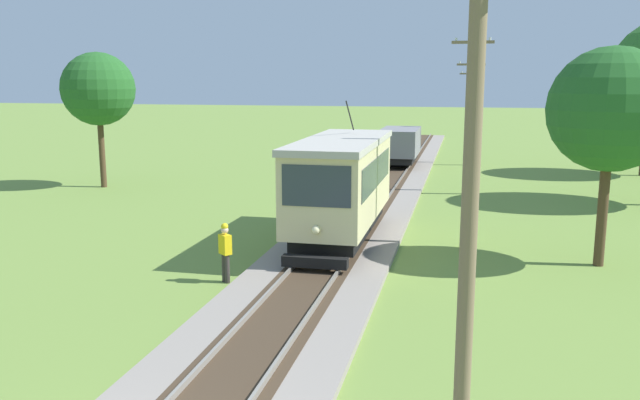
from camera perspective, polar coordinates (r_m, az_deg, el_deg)
The scene contains 10 objects.
red_tram at distance 23.20m, azimuth 1.89°, elevation 1.39°, with size 2.60×8.54×4.79m.
freight_car at distance 43.53m, azimuth 6.99°, elevation 4.81°, with size 2.40×5.20×2.31m.
utility_pole_foreground at distance 9.19m, azimuth 13.00°, elevation 0.16°, with size 1.40×0.26×8.39m.
utility_pole_near_tram at distance 22.96m, azimuth 12.91°, elevation 5.89°, with size 1.40×0.50×8.06m.
utility_pole_mid at distance 34.01m, azimuth 12.88°, elevation 6.86°, with size 1.40×0.46×7.47m.
utility_pole_far at distance 45.64m, azimuth 12.87°, elevation 7.48°, with size 1.40×0.51×7.04m.
gravel_pile at distance 42.90m, azimuth 1.30°, elevation 3.39°, with size 3.06×3.06×1.01m, color #9E998E.
track_worker at distance 19.24m, azimuth -8.28°, elevation -4.34°, with size 0.45×0.43×1.78m.
tree_left_near at distance 37.35m, azimuth -18.83°, elevation 9.15°, with size 3.91×3.91×7.29m.
tree_left_far at distance 22.05m, azimuth 24.08°, elevation 7.20°, with size 3.85×3.85×6.89m.
Camera 1 is at (4.28, -7.28, 5.92)m, focal length 36.59 mm.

